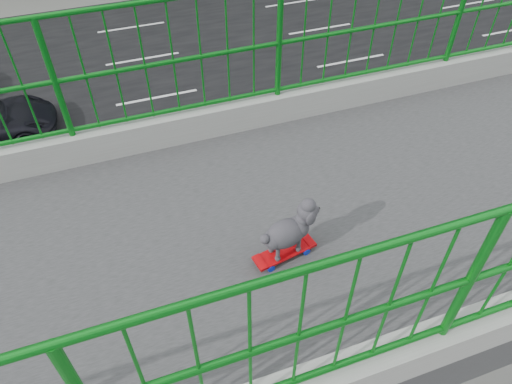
{
  "coord_description": "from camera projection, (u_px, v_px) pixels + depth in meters",
  "views": [
    {
      "loc": [
        2.43,
        -1.59,
        10.0
      ],
      "look_at": [
        -0.48,
        -0.55,
        6.94
      ],
      "focal_mm": 33.74,
      "sensor_mm": 36.0,
      "label": 1
    }
  ],
  "objects": [
    {
      "name": "road",
      "position": [
        157.0,
        98.0,
        17.75
      ],
      "size": [
        18.0,
        90.0,
        0.02
      ],
      "primitive_type": "cube",
      "color": "black",
      "rests_on": "ground"
    },
    {
      "name": "footbridge",
      "position": [
        317.0,
        319.0,
        5.37
      ],
      "size": [
        3.0,
        24.0,
        7.0
      ],
      "color": "#2D2D2F",
      "rests_on": "ground"
    },
    {
      "name": "railing",
      "position": [
        339.0,
        192.0,
        3.97
      ],
      "size": [
        3.0,
        24.0,
        1.42
      ],
      "color": "gray",
      "rests_on": "footbridge"
    },
    {
      "name": "skateboard",
      "position": [
        284.0,
        252.0,
        3.72
      ],
      "size": [
        0.23,
        0.52,
        0.07
      ],
      "rotation": [
        0.0,
        0.0,
        0.18
      ],
      "color": "red",
      "rests_on": "footbridge"
    },
    {
      "name": "poodle",
      "position": [
        289.0,
        230.0,
        3.56
      ],
      "size": [
        0.27,
        0.5,
        0.42
      ],
      "rotation": [
        0.0,
        0.0,
        0.18
      ],
      "color": "#2A282C",
      "rests_on": "skateboard"
    }
  ]
}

